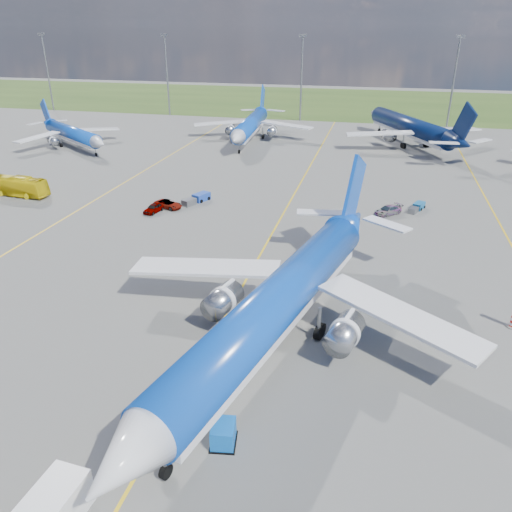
% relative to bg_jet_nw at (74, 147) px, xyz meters
% --- Properties ---
extents(ground, '(400.00, 400.00, 0.00)m').
position_rel_bg_jet_nw_xyz_m(ground, '(53.94, -64.08, 0.00)').
color(ground, '#595956').
rests_on(ground, ground).
extents(grass_strip, '(400.00, 80.00, 0.01)m').
position_rel_bg_jet_nw_xyz_m(grass_strip, '(53.94, 85.92, 0.00)').
color(grass_strip, '#2D4719').
rests_on(grass_strip, ground).
extents(taxiway_lines, '(60.25, 160.00, 0.02)m').
position_rel_bg_jet_nw_xyz_m(taxiway_lines, '(54.11, -36.38, 0.01)').
color(taxiway_lines, gold).
rests_on(taxiway_lines, ground).
extents(floodlight_masts, '(202.20, 0.50, 22.70)m').
position_rel_bg_jet_nw_xyz_m(floodlight_masts, '(63.94, 45.92, 12.56)').
color(floodlight_masts, slate).
rests_on(floodlight_masts, ground).
extents(bg_jet_nw, '(42.33, 40.35, 8.83)m').
position_rel_bg_jet_nw_xyz_m(bg_jet_nw, '(0.00, 0.00, 0.00)').
color(bg_jet_nw, '#0C42AF').
rests_on(bg_jet_nw, ground).
extents(bg_jet_nnw, '(33.42, 42.40, 10.60)m').
position_rel_bg_jet_nw_xyz_m(bg_jet_nnw, '(36.86, 16.30, 0.00)').
color(bg_jet_nnw, '#0C42AF').
rests_on(bg_jet_nnw, ground).
extents(bg_jet_n, '(50.93, 55.78, 11.83)m').
position_rel_bg_jet_nw_xyz_m(bg_jet_n, '(73.07, 20.31, 0.00)').
color(bg_jet_n, '#07163D').
rests_on(bg_jet_n, ground).
extents(main_airliner, '(45.31, 53.35, 12.11)m').
position_rel_bg_jet_nw_xyz_m(main_airliner, '(59.50, -64.16, 0.00)').
color(main_airliner, '#0C42AF').
rests_on(main_airliner, ground).
extents(uld_container, '(1.80, 2.11, 1.52)m').
position_rel_bg_jet_nw_xyz_m(uld_container, '(58.38, -75.62, 0.76)').
color(uld_container, '#0D58B8').
rests_on(uld_container, ground).
extents(apron_bus, '(11.44, 3.60, 3.13)m').
position_rel_bg_jet_nw_xyz_m(apron_bus, '(10.44, -33.22, 1.57)').
color(apron_bus, yellow).
rests_on(apron_bus, ground).
extents(service_car_a, '(2.30, 4.12, 1.32)m').
position_rel_bg_jet_nw_xyz_m(service_car_a, '(35.33, -35.34, 0.66)').
color(service_car_a, '#999999').
rests_on(service_car_a, ground).
extents(service_car_b, '(4.86, 3.32, 1.24)m').
position_rel_bg_jet_nw_xyz_m(service_car_b, '(36.64, -33.14, 0.62)').
color(service_car_b, '#999999').
rests_on(service_car_b, ground).
extents(service_car_c, '(4.51, 4.53, 1.32)m').
position_rel_bg_jet_nw_xyz_m(service_car_c, '(68.77, -28.22, 0.66)').
color(service_car_c, '#999999').
rests_on(service_car_c, ground).
extents(baggage_tug_w, '(2.70, 4.36, 0.96)m').
position_rel_bg_jet_nw_xyz_m(baggage_tug_w, '(72.97, -25.24, 0.45)').
color(baggage_tug_w, '#165487').
rests_on(baggage_tug_w, ground).
extents(baggage_tug_c, '(3.34, 5.37, 1.18)m').
position_rel_bg_jet_nw_xyz_m(baggage_tug_c, '(39.91, -29.50, 0.55)').
color(baggage_tug_c, '#1B3DA2').
rests_on(baggage_tug_c, ground).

